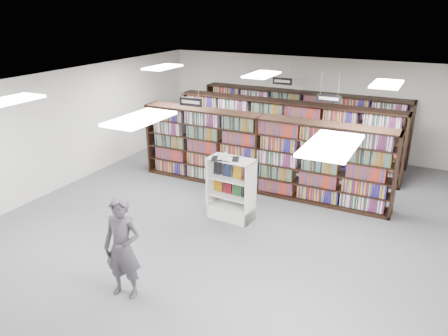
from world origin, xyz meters
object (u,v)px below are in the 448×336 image
at_px(endcap_display, 232,199).
at_px(open_book, 225,158).
at_px(bookshelf_row_near, 259,154).
at_px(shopper, 123,248).

relative_size(endcap_display, open_book, 2.12).
distance_m(bookshelf_row_near, shopper, 5.34).
xyz_separation_m(endcap_display, shopper, (-0.37, -3.51, 0.44)).
distance_m(endcap_display, open_book, 1.06).
xyz_separation_m(endcap_display, open_book, (-0.13, -0.11, 1.04)).
bearing_deg(bookshelf_row_near, endcap_display, -87.87).
bearing_deg(shopper, bookshelf_row_near, 76.67).
height_order(bookshelf_row_near, open_book, bookshelf_row_near).
height_order(open_book, shopper, shopper).
relative_size(endcap_display, shopper, 0.80).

